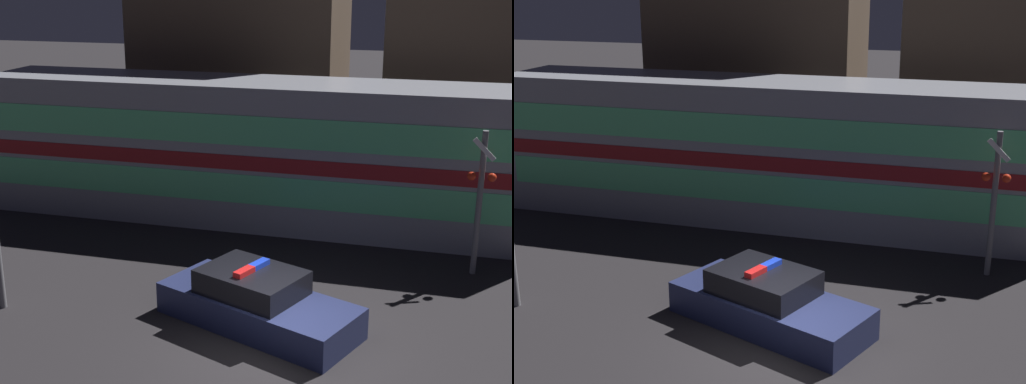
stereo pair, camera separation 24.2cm
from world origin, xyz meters
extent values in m
plane|color=#262326|center=(0.00, 0.00, 0.00)|extent=(120.00, 120.00, 0.00)
cube|color=gray|center=(-2.67, 7.89, 2.15)|extent=(16.89, 2.94, 4.30)
cube|color=maroon|center=(-2.67, 6.41, 2.15)|extent=(16.56, 0.03, 0.43)
cube|color=#59D88C|center=(-2.67, 6.41, 1.38)|extent=(16.05, 0.02, 0.86)
cube|color=#59D88C|center=(-2.67, 6.41, 3.09)|extent=(16.05, 0.02, 0.86)
cube|color=navy|center=(-0.64, 1.06, 0.35)|extent=(4.76, 3.27, 0.71)
cube|color=black|center=(-0.81, 1.13, 0.97)|extent=(2.55, 2.23, 0.52)
cube|color=red|center=(-0.90, 0.88, 1.29)|extent=(0.38, 0.57, 0.12)
cube|color=blue|center=(-0.71, 1.37, 1.29)|extent=(0.38, 0.57, 0.12)
cylinder|color=slate|center=(3.89, 5.23, 1.86)|extent=(0.14, 0.14, 3.72)
sphere|color=red|center=(3.65, 5.09, 2.60)|extent=(0.22, 0.22, 0.22)
sphere|color=red|center=(4.13, 5.09, 2.60)|extent=(0.22, 0.22, 0.22)
cube|color=white|center=(3.89, 5.14, 3.27)|extent=(0.58, 0.03, 0.58)
cube|color=brown|center=(-4.87, 14.00, 5.29)|extent=(7.61, 4.61, 10.59)
cube|color=brown|center=(3.82, 13.87, 3.45)|extent=(6.18, 4.68, 6.91)
camera|label=1|loc=(3.09, -12.44, 7.33)|focal=50.00mm
camera|label=2|loc=(3.32, -12.37, 7.33)|focal=50.00mm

